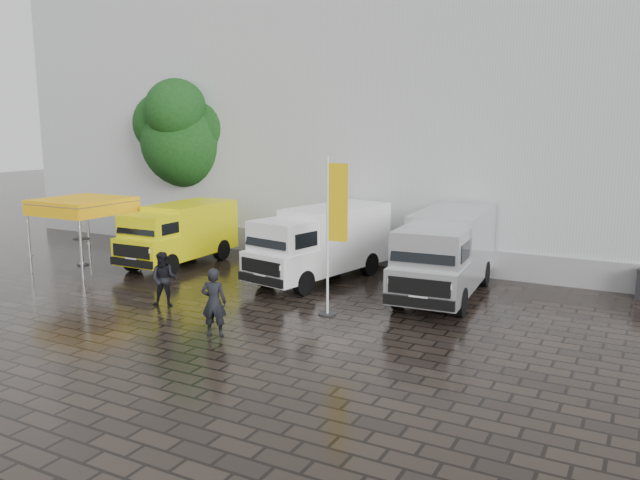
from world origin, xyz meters
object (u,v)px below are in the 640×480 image
object	(u,v)px
van_white	(320,245)
person_front	(214,302)
van_silver	(446,256)
cocktail_table	(82,252)
flagpole	(333,229)
person_tent	(164,279)
van_yellow	(179,235)
canopy_tent	(81,204)

from	to	relation	value
van_white	person_front	bearing A→B (deg)	-75.15
van_silver	cocktail_table	distance (m)	14.19
flagpole	person_front	world-z (taller)	flagpole
van_silver	person_tent	xyz separation A→B (m)	(-7.17, -5.12, -0.51)
van_silver	flagpole	bearing A→B (deg)	-125.98
van_silver	person_front	distance (m)	7.80
van_yellow	van_white	world-z (taller)	van_white
van_yellow	flagpole	xyz separation A→B (m)	(8.39, -3.10, 1.34)
flagpole	person_tent	xyz separation A→B (m)	(-4.95, -1.57, -1.69)
van_white	flagpole	distance (m)	4.42
van_white	cocktail_table	world-z (taller)	van_white
van_yellow	flagpole	distance (m)	9.05
flagpole	person_tent	world-z (taller)	flagpole
van_yellow	van_white	size ratio (longest dim) A/B	0.87
van_silver	canopy_tent	size ratio (longest dim) A/B	2.09
person_front	person_tent	distance (m)	3.37
van_yellow	canopy_tent	distance (m)	3.79
flagpole	person_tent	distance (m)	5.46
van_silver	person_tent	size ratio (longest dim) A/B	3.70
van_yellow	van_white	xyz separation A→B (m)	(6.07, 0.45, 0.09)
van_yellow	van_silver	world-z (taller)	van_silver
van_yellow	van_silver	distance (m)	10.63
person_front	person_tent	xyz separation A→B (m)	(-3.03, 1.48, -0.07)
canopy_tent	person_tent	world-z (taller)	canopy_tent
flagpole	cocktail_table	bearing A→B (deg)	173.96
canopy_tent	flagpole	size ratio (longest dim) A/B	0.65
van_silver	canopy_tent	distance (m)	13.63
van_silver	person_front	xyz separation A→B (m)	(-4.14, -6.60, -0.44)
van_yellow	van_white	bearing A→B (deg)	3.22
van_yellow	person_tent	distance (m)	5.81
flagpole	cocktail_table	world-z (taller)	flagpole
van_yellow	flagpole	size ratio (longest dim) A/B	1.13
van_silver	flagpole	distance (m)	4.35
van_white	flagpole	xyz separation A→B (m)	(2.33, -3.55, 1.25)
van_yellow	person_tent	size ratio (longest dim) A/B	3.08
van_white	van_silver	xyz separation A→B (m)	(4.55, 0.00, 0.06)
person_front	person_tent	bearing A→B (deg)	-47.65
canopy_tent	person_tent	bearing A→B (deg)	-21.03
van_white	flagpole	world-z (taller)	flagpole
canopy_tent	cocktail_table	bearing A→B (deg)	145.85
canopy_tent	person_front	bearing A→B (deg)	-22.70
person_tent	cocktail_table	bearing A→B (deg)	127.85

